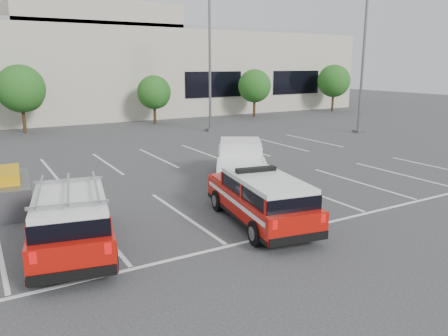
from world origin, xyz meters
The scene contains 12 objects.
ground centered at (0.00, 0.00, 0.00)m, with size 120.00×120.00×0.00m, color #2E2E31.
stall_markings centered at (0.00, 4.50, 0.01)m, with size 23.00×15.00×0.01m, color silver.
convention_building centered at (0.18, 31.86, 4.72)m, with size 60.00×16.99×13.20m.
tree_mid_left centered at (-4.91, 22.05, 3.04)m, with size 3.37×3.37×4.85m.
tree_mid_right centered at (5.09, 22.05, 2.50)m, with size 2.77×2.77×3.99m.
tree_right centered at (15.09, 22.05, 2.77)m, with size 3.07×3.07×4.42m.
tree_far_right centered at (25.09, 22.05, 3.04)m, with size 3.37×3.37×4.85m.
light_pole_mid centered at (7.00, 16.00, 5.19)m, with size 0.90×0.60×10.24m.
light_pole_right centered at (16.00, 10.00, 5.19)m, with size 0.90×0.60×10.24m.
fire_chief_suv centered at (-0.94, -1.87, 0.70)m, with size 2.58×5.09×1.71m.
white_pickup centered at (1.24, 2.75, 0.67)m, with size 4.45×5.70×1.69m.
ladder_suv centered at (-6.40, -1.09, 0.75)m, with size 2.78×5.06×1.88m.
Camera 1 is at (-8.37, -12.33, 4.81)m, focal length 35.00 mm.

